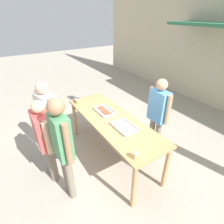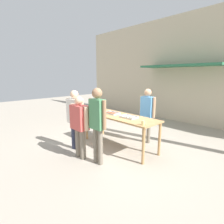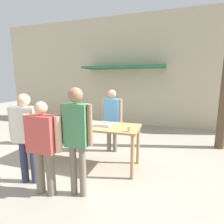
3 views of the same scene
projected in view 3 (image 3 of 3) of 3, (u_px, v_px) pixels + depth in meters
The scene contains 12 objects.
ground_plane at pixel (87, 163), 4.03m from camera, with size 24.00×24.00×0.00m, color #A39989.
building_facade_back at pixel (127, 72), 7.37m from camera, with size 12.00×1.11×4.50m.
serving_table at pixel (86, 129), 3.88m from camera, with size 2.37×0.81×0.92m.
food_tray_sausages at pixel (74, 122), 3.98m from camera, with size 0.44×0.29×0.04m.
food_tray_buns at pixel (102, 124), 3.77m from camera, with size 0.45×0.31×0.06m.
condiment_jar_mustard at pixel (37, 122), 3.90m from camera, with size 0.06×0.06×0.07m.
condiment_jar_ketchup at pixel (40, 123), 3.87m from camera, with size 0.06×0.06×0.07m.
beer_cup at pixel (129, 129), 3.28m from camera, with size 0.08×0.08×0.11m.
person_server_behind_table at pixel (112, 115), 4.55m from camera, with size 0.55×0.21×1.65m.
person_customer_holding_hotdog at pixel (26, 131), 3.11m from camera, with size 0.60×0.32×1.65m.
person_customer_with_cup at pixel (77, 132), 2.73m from camera, with size 0.53×0.23×1.77m.
person_customer_waiting_in_line at pixel (43, 142), 2.79m from camera, with size 0.68×0.26×1.56m.
Camera 3 is at (1.69, -3.41, 1.86)m, focal length 28.00 mm.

